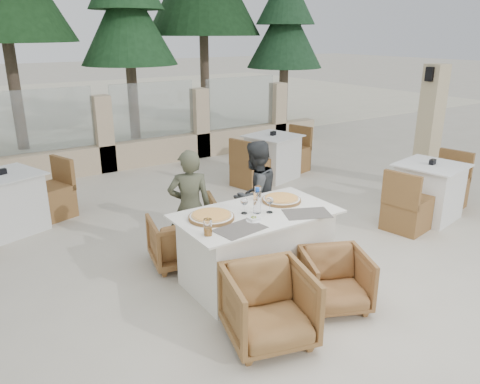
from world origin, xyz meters
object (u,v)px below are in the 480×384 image
armchair_near_right (335,280)px  diner_left (190,208)px  water_bottle (257,200)px  dining_table (256,248)px  wine_glass_near (270,204)px  beer_glass_left (208,227)px  bg_table_c (429,191)px  pizza_left (211,216)px  bg_table_a (7,203)px  beer_glass_right (258,193)px  armchair_near_left (269,306)px  wine_glass_centre (244,205)px  armchair_far_right (238,218)px  diner_right (255,196)px  pizza_right (282,199)px  olive_dish (254,219)px  armchair_far_left (178,240)px  bg_table_b (273,157)px

armchair_near_right → diner_left: diner_left is taller
diner_left → water_bottle: bearing=137.2°
dining_table → wine_glass_near: (0.11, -0.07, 0.48)m
beer_glass_left → bg_table_c: bearing=5.7°
pizza_left → beer_glass_left: size_ratio=2.94×
water_bottle → bg_table_a: 3.48m
dining_table → pizza_left: (-0.46, 0.10, 0.41)m
beer_glass_right → armchair_near_left: beer_glass_right is taller
pizza_left → diner_left: diner_left is taller
wine_glass_centre → bg_table_a: size_ratio=0.11×
dining_table → bg_table_c: same height
beer_glass_left → armchair_near_right: size_ratio=0.25×
pizza_left → armchair_far_right: (0.83, 0.83, -0.49)m
diner_right → pizza_left: bearing=21.2°
diner_left → diner_right: size_ratio=1.00×
pizza_left → pizza_right: pizza_left is taller
beer_glass_right → olive_dish: bearing=-128.9°
pizza_left → armchair_near_left: bearing=-90.9°
dining_table → bg_table_a: (-1.93, 2.84, 0.00)m
pizza_left → wine_glass_near: 0.60m
water_bottle → pizza_right: bearing=17.8°
wine_glass_centre → diner_left: diner_left is taller
wine_glass_centre → armchair_near_left: size_ratio=0.26×
dining_table → bg_table_c: (3.02, 0.16, 0.00)m
armchair_far_left → bg_table_a: bg_table_a is taller
pizza_right → wine_glass_near: bearing=-147.7°
beer_glass_left → armchair_far_left: (0.18, 1.02, -0.57)m
beer_glass_right → armchair_near_right: size_ratio=0.24×
water_bottle → bg_table_a: size_ratio=0.16×
wine_glass_centre → armchair_far_left: size_ratio=0.30×
wine_glass_centre → beer_glass_right: wine_glass_centre is taller
pizza_left → bg_table_b: size_ratio=0.27×
pizza_left → wine_glass_near: wine_glass_near is taller
armchair_far_left → armchair_near_right: (0.84, -1.59, -0.01)m
pizza_left → diner_right: bearing=32.7°
olive_dish → armchair_far_right: olive_dish is taller
wine_glass_near → diner_left: diner_left is taller
beer_glass_right → armchair_far_right: bearing=77.2°
wine_glass_centre → beer_glass_right: size_ratio=1.27×
armchair_far_left → olive_dish: bearing=120.9°
beer_glass_left → olive_dish: bearing=5.4°
water_bottle → bg_table_a: water_bottle is taller
water_bottle → armchair_far_left: size_ratio=0.43×
armchair_far_right → bg_table_a: size_ratio=0.41×
water_bottle → armchair_far_left: bearing=120.8°
beer_glass_right → bg_table_b: size_ratio=0.09×
armchair_near_right → diner_right: size_ratio=0.46×
wine_glass_centre → olive_dish: (-0.03, -0.21, -0.07)m
wine_glass_centre → armchair_far_left: wine_glass_centre is taller
pizza_right → bg_table_c: bearing=0.9°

